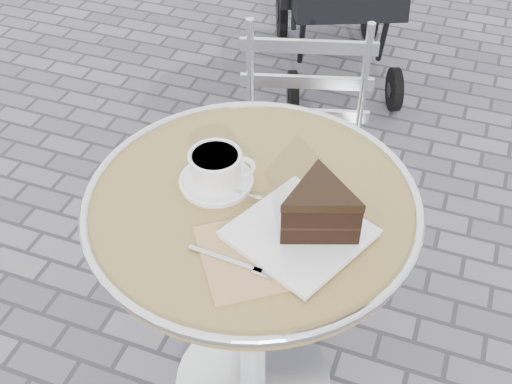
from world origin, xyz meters
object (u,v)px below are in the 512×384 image
(cafe_table, at_px, (252,253))
(bistro_chair, at_px, (304,134))
(cake_plate_set, at_px, (314,215))
(cappuccino_set, at_px, (217,171))

(cafe_table, bearing_deg, bistro_chair, 93.95)
(cake_plate_set, xyz_separation_m, bistro_chair, (-0.18, 0.58, -0.27))
(cake_plate_set, height_order, bistro_chair, cake_plate_set)
(cafe_table, height_order, cake_plate_set, cake_plate_set)
(cake_plate_set, distance_m, bistro_chair, 0.66)
(bistro_chair, bearing_deg, cappuccino_set, -112.44)
(cappuccino_set, relative_size, cake_plate_set, 0.50)
(cappuccino_set, bearing_deg, bistro_chair, 61.27)
(cafe_table, relative_size, cake_plate_set, 2.02)
(cappuccino_set, xyz_separation_m, cake_plate_set, (0.24, -0.08, 0.02))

